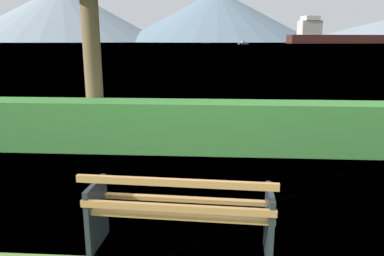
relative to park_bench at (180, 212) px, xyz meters
name	(u,v)px	position (x,y,z in m)	size (l,w,h in m)	color
ground_plane	(181,249)	(0.00, 0.06, -0.43)	(1400.00, 1400.00, 0.00)	#567A38
water_surface	(216,43)	(0.00, 309.87, -0.43)	(620.00, 620.00, 0.00)	slate
park_bench	(180,212)	(0.00, 0.00, 0.00)	(1.81, 0.66, 0.87)	#A0703F
hedge_row	(198,127)	(0.00, 3.43, 0.04)	(10.00, 0.71, 0.94)	#387A33
cargo_ship_large	(335,36)	(92.54, 297.65, 5.28)	(89.69, 30.96, 20.40)	#471E19
fishing_boat_near	(243,43)	(16.35, 225.43, 0.24)	(6.68, 4.85, 1.86)	#335693
distant_hills	(224,18)	(10.38, 576.19, 34.66)	(890.30, 381.50, 83.40)	gray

